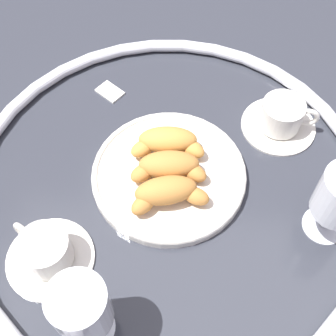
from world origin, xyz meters
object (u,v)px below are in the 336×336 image
at_px(croissant_large, 168,142).
at_px(sugar_packet, 110,91).
at_px(croissant_extra, 169,193).
at_px(croissant_small, 168,166).
at_px(juice_glass_right, 81,309).
at_px(coffee_cup_far, 46,252).
at_px(coffee_cup_near, 281,118).
at_px(pastry_plate, 168,174).

bearing_deg(croissant_large, sugar_packet, -47.09).
bearing_deg(croissant_extra, sugar_packet, -59.66).
relative_size(croissant_small, croissant_extra, 1.03).
bearing_deg(croissant_small, juice_glass_right, 72.03).
xyz_separation_m(croissant_extra, juice_glass_right, (0.09, 0.21, 0.05)).
bearing_deg(croissant_extra, croissant_small, -83.40).
distance_m(croissant_small, sugar_packet, 0.23).
height_order(coffee_cup_far, juice_glass_right, juice_glass_right).
bearing_deg(coffee_cup_near, juice_glass_right, 54.78).
distance_m(croissant_large, juice_glass_right, 0.32).
bearing_deg(croissant_small, sugar_packet, -54.60).
bearing_deg(juice_glass_right, sugar_packet, -83.71).
xyz_separation_m(croissant_small, croissant_extra, (-0.01, 0.05, 0.00)).
bearing_deg(croissant_extra, coffee_cup_far, 32.96).
height_order(coffee_cup_far, sugar_packet, coffee_cup_far).
relative_size(croissant_small, juice_glass_right, 0.97).
xyz_separation_m(pastry_plate, coffee_cup_near, (-0.19, -0.13, 0.02)).
distance_m(croissant_large, croissant_extra, 0.10).
distance_m(juice_glass_right, sugar_packet, 0.45).
bearing_deg(coffee_cup_near, croissant_extra, 44.46).
bearing_deg(croissant_large, juice_glass_right, 75.75).
distance_m(croissant_small, coffee_cup_near, 0.23).
distance_m(coffee_cup_far, juice_glass_right, 0.14).
bearing_deg(coffee_cup_far, croissant_extra, -147.04).
xyz_separation_m(coffee_cup_near, sugar_packet, (0.32, -0.05, -0.02)).
bearing_deg(sugar_packet, coffee_cup_far, 119.90).
height_order(croissant_extra, coffee_cup_near, croissant_extra).
bearing_deg(sugar_packet, coffee_cup_near, -153.71).
distance_m(pastry_plate, juice_glass_right, 0.28).
bearing_deg(coffee_cup_far, juice_glass_right, 131.02).
bearing_deg(croissant_large, pastry_plate, 96.18).
xyz_separation_m(coffee_cup_far, sugar_packet, (-0.03, -0.35, -0.02)).
distance_m(croissant_small, coffee_cup_far, 0.23).
relative_size(croissant_large, juice_glass_right, 0.98).
relative_size(coffee_cup_near, juice_glass_right, 0.97).
distance_m(coffee_cup_far, sugar_packet, 0.35).
bearing_deg(juice_glass_right, coffee_cup_near, -125.22).
bearing_deg(pastry_plate, juice_glass_right, 72.31).
height_order(pastry_plate, croissant_extra, croissant_extra).
relative_size(pastry_plate, croissant_extra, 1.99).
distance_m(pastry_plate, coffee_cup_far, 0.23).
xyz_separation_m(croissant_small, juice_glass_right, (0.08, 0.26, 0.05)).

